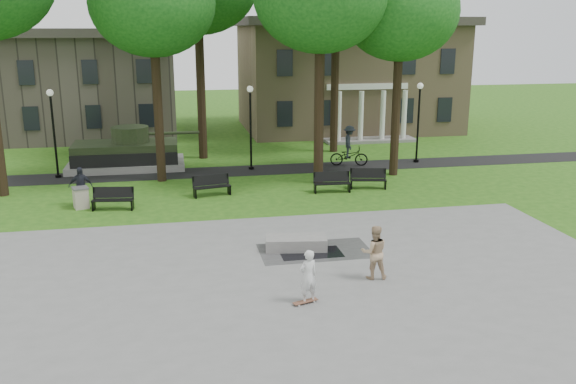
# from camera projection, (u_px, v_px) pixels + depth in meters

# --- Properties ---
(ground) EXTENTS (120.00, 120.00, 0.00)m
(ground) POSITION_uv_depth(u_px,v_px,m) (282.00, 241.00, 23.05)
(ground) COLOR #255313
(ground) RESTS_ON ground
(plaza) EXTENTS (22.00, 16.00, 0.02)m
(plaza) POSITION_uv_depth(u_px,v_px,m) (312.00, 295.00, 18.30)
(plaza) COLOR gray
(plaza) RESTS_ON ground
(footpath) EXTENTS (44.00, 2.60, 0.01)m
(footpath) POSITION_uv_depth(u_px,v_px,m) (243.00, 171.00, 34.42)
(footpath) COLOR black
(footpath) RESTS_ON ground
(building_right) EXTENTS (17.00, 12.00, 8.60)m
(building_right) POSITION_uv_depth(u_px,v_px,m) (346.00, 73.00, 48.42)
(building_right) COLOR #9E8460
(building_right) RESTS_ON ground
(building_left) EXTENTS (15.00, 10.00, 7.20)m
(building_left) POSITION_uv_depth(u_px,v_px,m) (71.00, 87.00, 45.21)
(building_left) COLOR #4C443D
(building_left) RESTS_ON ground
(tree_1) EXTENTS (6.20, 6.20, 11.63)m
(tree_1) POSITION_uv_depth(u_px,v_px,m) (152.00, 4.00, 29.85)
(tree_1) COLOR black
(tree_1) RESTS_ON ground
(tree_3) EXTENTS (6.00, 6.00, 11.19)m
(tree_3) POSITION_uv_depth(u_px,v_px,m) (401.00, 12.00, 31.31)
(tree_3) COLOR black
(tree_3) RESTS_ON ground
(lamp_left) EXTENTS (0.36, 0.36, 4.73)m
(lamp_left) POSITION_uv_depth(u_px,v_px,m) (53.00, 126.00, 32.14)
(lamp_left) COLOR black
(lamp_left) RESTS_ON ground
(lamp_mid) EXTENTS (0.36, 0.36, 4.73)m
(lamp_mid) POSITION_uv_depth(u_px,v_px,m) (251.00, 121.00, 34.08)
(lamp_mid) COLOR black
(lamp_mid) RESTS_ON ground
(lamp_right) EXTENTS (0.36, 0.36, 4.73)m
(lamp_right) POSITION_uv_depth(u_px,v_px,m) (419.00, 116.00, 35.93)
(lamp_right) COLOR black
(lamp_right) RESTS_ON ground
(tank_monument) EXTENTS (7.45, 3.40, 2.40)m
(tank_monument) POSITION_uv_depth(u_px,v_px,m) (127.00, 153.00, 34.91)
(tank_monument) COLOR gray
(tank_monument) RESTS_ON ground
(puddle) EXTENTS (2.20, 1.20, 0.00)m
(puddle) POSITION_uv_depth(u_px,v_px,m) (311.00, 253.00, 21.72)
(puddle) COLOR black
(puddle) RESTS_ON plaza
(concrete_block) EXTENTS (2.32, 1.31, 0.45)m
(concrete_block) POSITION_uv_depth(u_px,v_px,m) (296.00, 243.00, 22.11)
(concrete_block) COLOR gray
(concrete_block) RESTS_ON plaza
(skateboard) EXTENTS (0.80, 0.44, 0.07)m
(skateboard) POSITION_uv_depth(u_px,v_px,m) (305.00, 302.00, 17.74)
(skateboard) COLOR brown
(skateboard) RESTS_ON plaza
(skateboarder) EXTENTS (0.68, 0.56, 1.62)m
(skateboarder) POSITION_uv_depth(u_px,v_px,m) (308.00, 276.00, 17.63)
(skateboarder) COLOR silver
(skateboarder) RESTS_ON plaza
(friend_watching) EXTENTS (0.93, 0.77, 1.76)m
(friend_watching) POSITION_uv_depth(u_px,v_px,m) (374.00, 252.00, 19.34)
(friend_watching) COLOR tan
(friend_watching) RESTS_ON plaza
(pedestrian_walker) EXTENTS (1.05, 0.45, 1.78)m
(pedestrian_walker) POSITION_uv_depth(u_px,v_px,m) (81.00, 186.00, 27.47)
(pedestrian_walker) COLOR #22242D
(pedestrian_walker) RESTS_ON ground
(cyclist) EXTENTS (2.31, 1.37, 2.36)m
(cyclist) POSITION_uv_depth(u_px,v_px,m) (349.00, 149.00, 35.50)
(cyclist) COLOR black
(cyclist) RESTS_ON ground
(park_bench_0) EXTENTS (1.85, 0.78, 1.00)m
(park_bench_0) POSITION_uv_depth(u_px,v_px,m) (113.00, 198.00, 26.94)
(park_bench_0) COLOR black
(park_bench_0) RESTS_ON ground
(park_bench_1) EXTENTS (1.85, 0.89, 1.00)m
(park_bench_1) POSITION_uv_depth(u_px,v_px,m) (212.00, 185.00, 29.19)
(park_bench_1) COLOR black
(park_bench_1) RESTS_ON ground
(park_bench_2) EXTENTS (1.83, 0.64, 1.00)m
(park_bench_2) POSITION_uv_depth(u_px,v_px,m) (332.00, 182.00, 29.82)
(park_bench_2) COLOR black
(park_bench_2) RESTS_ON ground
(park_bench_3) EXTENTS (1.85, 0.88, 1.00)m
(park_bench_3) POSITION_uv_depth(u_px,v_px,m) (368.00, 178.00, 30.53)
(park_bench_3) COLOR black
(park_bench_3) RESTS_ON ground
(trash_bin) EXTENTS (0.83, 0.83, 0.96)m
(trash_bin) POSITION_uv_depth(u_px,v_px,m) (81.00, 198.00, 27.15)
(trash_bin) COLOR #AEA28F
(trash_bin) RESTS_ON ground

